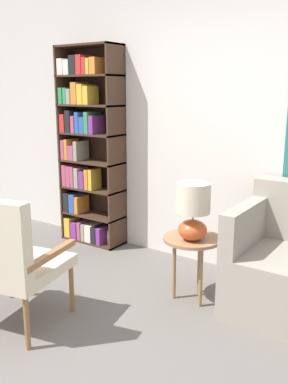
% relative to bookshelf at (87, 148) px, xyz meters
% --- Properties ---
extents(ground_plane, '(14.00, 14.00, 0.00)m').
position_rel_bookshelf_xyz_m(ground_plane, '(1.32, -1.84, -1.04)').
color(ground_plane, '#66605B').
extents(wall_back, '(6.40, 0.08, 2.70)m').
position_rel_bookshelf_xyz_m(wall_back, '(1.37, 0.19, 0.31)').
color(wall_back, silver).
rests_on(wall_back, ground_plane).
extents(bookshelf, '(0.71, 0.30, 2.09)m').
position_rel_bookshelf_xyz_m(bookshelf, '(0.00, 0.00, 0.00)').
color(bookshelf, '#422B1E').
rests_on(bookshelf, ground_plane).
extents(armchair, '(0.77, 0.74, 0.98)m').
position_rel_bookshelf_xyz_m(armchair, '(0.75, -1.72, -0.47)').
color(armchair, olive).
rests_on(armchair, ground_plane).
extents(side_table, '(0.46, 0.46, 0.53)m').
position_rel_bookshelf_xyz_m(side_table, '(1.60, -0.59, -0.58)').
color(side_table, '#99704C').
rests_on(side_table, ground_plane).
extents(table_lamp, '(0.26, 0.26, 0.45)m').
position_rel_bookshelf_xyz_m(table_lamp, '(1.63, -0.63, -0.27)').
color(table_lamp, '#C65128').
rests_on(table_lamp, side_table).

